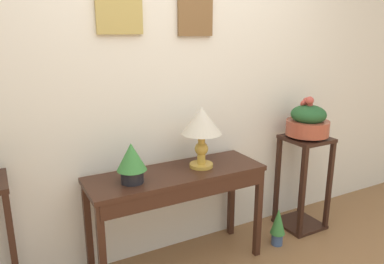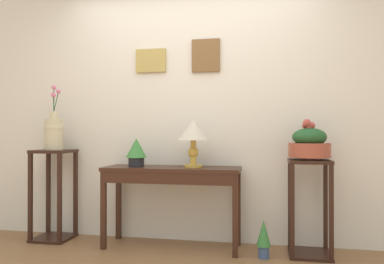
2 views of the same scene
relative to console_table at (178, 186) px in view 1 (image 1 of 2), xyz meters
The scene contains 7 objects.
back_wall_with_art 0.83m from the console_table, 67.67° to the left, with size 9.00×0.13×2.80m.
console_table is the anchor object (origin of this frame).
table_lamp 0.46m from the console_table, ahead, with size 0.29×0.29×0.44m.
potted_plant_on_console 0.42m from the console_table, behind, with size 0.19×0.19×0.27m.
pedestal_stand_right 1.25m from the console_table, ahead, with size 0.35×0.35×0.83m.
planter_bowl_wide_right 1.27m from the console_table, ahead, with size 0.36×0.36×0.35m.
potted_plant_floor 0.97m from the console_table, ahead, with size 0.12×0.12×0.33m.
Camera 1 is at (-1.19, -1.06, 1.70)m, focal length 34.55 mm.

